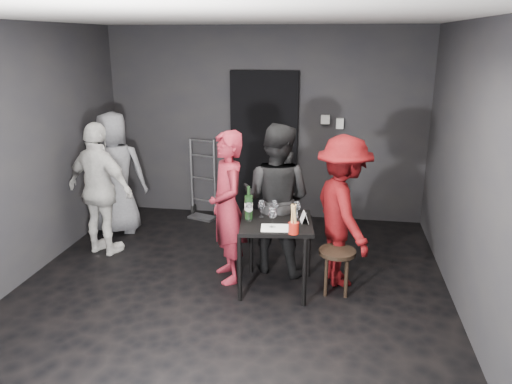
% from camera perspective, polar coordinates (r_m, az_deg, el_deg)
% --- Properties ---
extents(floor, '(4.50, 5.00, 0.02)m').
position_cam_1_polar(floor, '(5.23, -3.17, -11.69)').
color(floor, black).
rests_on(floor, ground).
extents(ceiling, '(4.50, 5.00, 0.02)m').
position_cam_1_polar(ceiling, '(4.58, -3.76, 19.36)').
color(ceiling, silver).
rests_on(ceiling, ground).
extents(wall_back, '(4.50, 0.04, 2.70)m').
position_cam_1_polar(wall_back, '(7.14, 1.02, 7.73)').
color(wall_back, black).
rests_on(wall_back, ground).
extents(wall_front, '(4.50, 0.04, 2.70)m').
position_cam_1_polar(wall_front, '(2.51, -16.36, -11.49)').
color(wall_front, black).
rests_on(wall_front, ground).
extents(wall_left, '(0.04, 5.00, 2.70)m').
position_cam_1_polar(wall_left, '(5.66, -26.30, 3.43)').
color(wall_left, black).
rests_on(wall_left, ground).
extents(wall_right, '(0.04, 5.00, 2.70)m').
position_cam_1_polar(wall_right, '(4.77, 23.93, 1.45)').
color(wall_right, black).
rests_on(wall_right, ground).
extents(doorway, '(0.95, 0.10, 2.10)m').
position_cam_1_polar(doorway, '(7.13, 0.93, 5.27)').
color(doorway, black).
rests_on(doorway, ground).
extents(wallbox_upper, '(0.12, 0.06, 0.12)m').
position_cam_1_polar(wallbox_upper, '(7.00, 7.93, 8.21)').
color(wallbox_upper, '#B7B7B2').
rests_on(wallbox_upper, wall_back).
extents(wallbox_lower, '(0.10, 0.06, 0.14)m').
position_cam_1_polar(wallbox_lower, '(7.00, 9.56, 7.73)').
color(wallbox_lower, '#B7B7B2').
rests_on(wallbox_lower, wall_back).
extents(hand_truck, '(0.38, 0.33, 1.15)m').
position_cam_1_polar(hand_truck, '(7.35, -6.05, -1.22)').
color(hand_truck, '#B2B2B7').
rests_on(hand_truck, floor).
extents(tasting_table, '(0.72, 0.72, 0.75)m').
position_cam_1_polar(tasting_table, '(5.10, 2.33, -4.37)').
color(tasting_table, black).
rests_on(tasting_table, floor).
extents(stool, '(0.38, 0.38, 0.47)m').
position_cam_1_polar(stool, '(5.18, 9.25, -7.45)').
color(stool, black).
rests_on(stool, floor).
extents(server_red, '(0.68, 0.77, 1.77)m').
position_cam_1_polar(server_red, '(5.24, -3.30, -1.04)').
color(server_red, maroon).
rests_on(server_red, floor).
extents(woman_black, '(1.00, 0.72, 1.86)m').
position_cam_1_polar(woman_black, '(5.45, 2.33, 0.16)').
color(woman_black, black).
rests_on(woman_black, floor).
extents(man_maroon, '(0.89, 1.21, 1.70)m').
position_cam_1_polar(man_maroon, '(5.25, 9.91, -1.66)').
color(man_maroon, '#56090B').
rests_on(man_maroon, floor).
extents(bystander_cream, '(1.11, 0.77, 1.72)m').
position_cam_1_polar(bystander_cream, '(6.18, -17.41, 0.77)').
color(bystander_cream, silver).
rests_on(bystander_cream, floor).
extents(bystander_grey, '(0.95, 0.66, 1.77)m').
position_cam_1_polar(bystander_grey, '(6.81, -15.87, 2.61)').
color(bystander_grey, slate).
rests_on(bystander_grey, floor).
extents(tasting_mat, '(0.35, 0.25, 0.00)m').
position_cam_1_polar(tasting_mat, '(4.88, 2.50, -4.13)').
color(tasting_mat, white).
rests_on(tasting_mat, tasting_table).
extents(wine_glass_a, '(0.09, 0.09, 0.21)m').
position_cam_1_polar(wine_glass_a, '(5.03, -0.82, -2.19)').
color(wine_glass_a, white).
rests_on(wine_glass_a, tasting_table).
extents(wine_glass_b, '(0.08, 0.08, 0.19)m').
position_cam_1_polar(wine_glass_b, '(5.14, 0.62, -1.84)').
color(wine_glass_b, white).
rests_on(wine_glass_b, tasting_table).
extents(wine_glass_c, '(0.09, 0.09, 0.20)m').
position_cam_1_polar(wine_glass_c, '(5.14, 2.14, -1.85)').
color(wine_glass_c, white).
rests_on(wine_glass_c, tasting_table).
extents(wine_glass_d, '(0.09, 0.09, 0.22)m').
position_cam_1_polar(wine_glass_d, '(4.86, 1.88, -2.86)').
color(wine_glass_d, white).
rests_on(wine_glass_d, tasting_table).
extents(wine_glass_e, '(0.08, 0.08, 0.18)m').
position_cam_1_polar(wine_glass_e, '(4.86, 4.45, -3.14)').
color(wine_glass_e, white).
rests_on(wine_glass_e, tasting_table).
extents(wine_glass_f, '(0.10, 0.10, 0.20)m').
position_cam_1_polar(wine_glass_f, '(5.10, 4.70, -2.02)').
color(wine_glass_f, white).
rests_on(wine_glass_f, tasting_table).
extents(wine_bottle, '(0.08, 0.08, 0.35)m').
position_cam_1_polar(wine_bottle, '(5.08, -0.84, -1.65)').
color(wine_bottle, black).
rests_on(wine_bottle, tasting_table).
extents(breadstick_cup, '(0.10, 0.10, 0.31)m').
position_cam_1_polar(breadstick_cup, '(4.71, 4.34, -3.18)').
color(breadstick_cup, '#9E1B10').
rests_on(breadstick_cup, tasting_table).
extents(reserved_card, '(0.11, 0.16, 0.11)m').
position_cam_1_polar(reserved_card, '(5.03, 5.38, -2.86)').
color(reserved_card, white).
rests_on(reserved_card, tasting_table).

